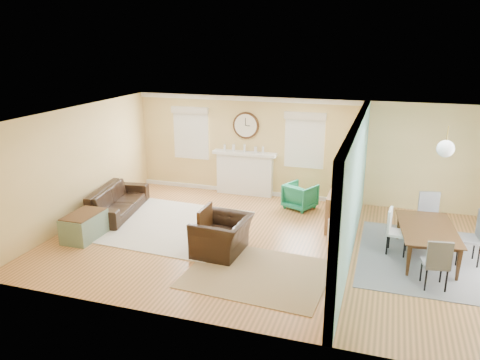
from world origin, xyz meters
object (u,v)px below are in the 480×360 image
eames_chair (222,236)px  green_chair (300,196)px  sofa (117,201)px  dining_table (428,243)px  credenza (342,207)px

eames_chair → green_chair: eames_chair is taller
sofa → eames_chair: bearing=-121.7°
green_chair → dining_table: 3.45m
credenza → dining_table: bearing=-36.6°
sofa → dining_table: bearing=-102.2°
eames_chair → dining_table: bearing=107.3°
dining_table → eames_chair: bearing=98.7°
green_chair → dining_table: (2.81, -1.99, 0.00)m
credenza → eames_chair: bearing=-132.0°
eames_chair → green_chair: bearing=164.9°
sofa → dining_table: (6.89, -0.30, -0.00)m
green_chair → sofa: bearing=47.3°
sofa → credenza: bearing=-88.7°
sofa → green_chair: 4.42m
sofa → dining_table: sofa is taller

